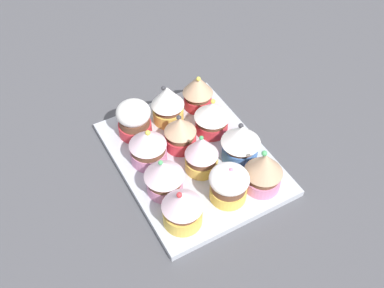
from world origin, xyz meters
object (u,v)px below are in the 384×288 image
cupcake_10 (241,142)px  cupcake_6 (204,152)px  cupcake_8 (198,91)px  cupcake_0 (134,119)px  cupcake_4 (168,103)px  cupcake_9 (212,117)px  cupcake_11 (264,170)px  cupcake_3 (182,207)px  cupcake_5 (180,133)px  cupcake_1 (148,146)px  baking_tray (192,158)px  cupcake_2 (164,176)px  cupcake_7 (229,184)px

cupcake_10 → cupcake_6: bearing=-98.7°
cupcake_8 → cupcake_6: bearing=-25.9°
cupcake_0 → cupcake_4: 6.77cm
cupcake_10 → cupcake_9: bearing=-173.5°
cupcake_0 → cupcake_9: size_ratio=1.02×
cupcake_10 → cupcake_11: size_ratio=0.98×
cupcake_6 → cupcake_9: size_ratio=1.12×
cupcake_3 → cupcake_4: (-20.77, 8.27, 0.35)cm
cupcake_5 → cupcake_6: (6.24, 1.08, 0.43)cm
cupcake_1 → cupcake_3: cupcake_3 is taller
baking_tray → cupcake_4: 10.97cm
cupcake_3 → cupcake_9: size_ratio=1.09×
cupcake_2 → cupcake_5: (-7.30, 6.79, -0.20)cm
cupcake_6 → cupcake_7: size_ratio=1.21×
cupcake_2 → cupcake_7: 10.18cm
cupcake_1 → cupcake_8: (-7.63, 13.95, 0.31)cm
cupcake_0 → cupcake_7: (20.12, 6.98, -0.36)cm
cupcake_1 → cupcake_4: size_ratio=0.89×
cupcake_1 → cupcake_11: size_ratio=0.92×
cupcake_3 → cupcake_0: bearing=175.8°
baking_tray → cupcake_4: size_ratio=3.86×
cupcake_2 → cupcake_0: bearing=175.1°
cupcake_6 → cupcake_4: bearing=179.7°
cupcake_0 → cupcake_7: 21.30cm
cupcake_3 → cupcake_9: cupcake_3 is taller
cupcake_6 → cupcake_0: bearing=-152.8°
cupcake_8 → cupcake_9: bearing=-8.7°
cupcake_3 → cupcake_7: bearing=93.6°
cupcake_7 → cupcake_8: bearing=163.1°
baking_tray → cupcake_6: size_ratio=4.07×
cupcake_0 → cupcake_7: cupcake_0 is taller
cupcake_9 → baking_tray: bearing=-59.1°
baking_tray → cupcake_2: 9.47cm
baking_tray → cupcake_6: bearing=8.6°
cupcake_8 → cupcake_4: bearing=-85.1°
cupcake_5 → cupcake_8: size_ratio=0.92×
cupcake_4 → cupcake_7: bearing=0.6°
cupcake_5 → cupcake_8: 10.73cm
cupcake_7 → cupcake_10: size_ratio=0.84×
cupcake_4 → cupcake_2: bearing=-29.3°
cupcake_4 → cupcake_10: size_ratio=1.07×
cupcake_8 → cupcake_2: bearing=-44.6°
cupcake_2 → cupcake_9: 15.60cm
cupcake_4 → cupcake_5: cupcake_4 is taller
baking_tray → cupcake_7: bearing=4.4°
baking_tray → cupcake_6: (3.20, 0.48, 4.36)cm
cupcake_6 → cupcake_10: bearing=81.3°
baking_tray → cupcake_0: 12.31cm
cupcake_9 → cupcake_4: bearing=-138.8°
baking_tray → cupcake_7: (10.31, 0.79, 3.77)cm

